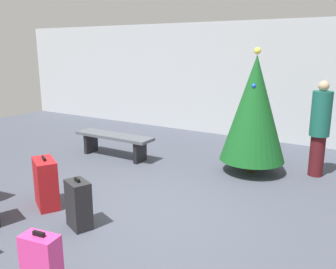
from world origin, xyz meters
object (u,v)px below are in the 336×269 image
Objects in this scene: traveller_0 at (320,127)px; suitcase_1 at (79,204)px; suitcase_0 at (46,183)px; waiting_bench at (114,140)px; holiday_tree at (254,109)px; suitcase_5 at (42,268)px.

traveller_0 is 2.57× the size of suitcase_1.
traveller_0 is 4.58m from suitcase_0.
waiting_bench is 3.01m from suitcase_1.
waiting_bench is at bearing -168.02° from holiday_tree.
traveller_0 reaches higher than suitcase_1.
holiday_tree is 3.35× the size of suitcase_5.
suitcase_5 is (0.70, -1.14, 0.01)m from suitcase_1.
suitcase_0 is (-2.01, -2.95, -0.83)m from holiday_tree.
suitcase_1 is (-1.17, -3.15, -0.87)m from holiday_tree.
waiting_bench is 2.47m from suitcase_0.
suitcase_0 reaches higher than suitcase_5.
traveller_0 is at bearing 22.53° from holiday_tree.
holiday_tree is 3.66m from suitcase_0.
holiday_tree is at bearing 55.64° from suitcase_0.
waiting_bench is at bearing -165.00° from traveller_0.
suitcase_0 is at bearing -132.12° from traveller_0.
suitcase_1 is at bearing -110.30° from holiday_tree.
suitcase_0 is 2.05m from suitcase_5.
holiday_tree is 1.27× the size of waiting_bench.
holiday_tree reaches higher than suitcase_0.
waiting_bench is at bearing 121.45° from suitcase_1.
holiday_tree is at bearing 11.98° from waiting_bench.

